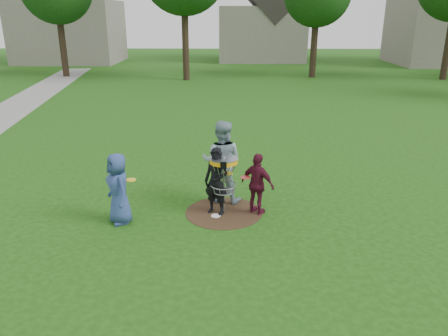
{
  "coord_description": "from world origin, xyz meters",
  "views": [
    {
      "loc": [
        0.17,
        -9.26,
        4.4
      ],
      "look_at": [
        0.0,
        0.3,
        1.0
      ],
      "focal_mm": 35.0,
      "sensor_mm": 36.0,
      "label": 1
    }
  ],
  "objects_px": {
    "player_black": "(216,182)",
    "disc_golf_basket": "(224,172)",
    "player_grey": "(222,162)",
    "player_blue": "(119,189)",
    "player_maroon": "(258,184)"
  },
  "relations": [
    {
      "from": "player_blue",
      "to": "disc_golf_basket",
      "type": "distance_m",
      "value": 2.35
    },
    {
      "from": "player_black",
      "to": "disc_golf_basket",
      "type": "relative_size",
      "value": 1.15
    },
    {
      "from": "player_maroon",
      "to": "disc_golf_basket",
      "type": "bearing_deg",
      "value": 34.5
    },
    {
      "from": "player_grey",
      "to": "player_maroon",
      "type": "height_order",
      "value": "player_grey"
    },
    {
      "from": "player_maroon",
      "to": "disc_golf_basket",
      "type": "distance_m",
      "value": 0.83
    },
    {
      "from": "player_black",
      "to": "player_grey",
      "type": "height_order",
      "value": "player_grey"
    },
    {
      "from": "player_grey",
      "to": "player_blue",
      "type": "bearing_deg",
      "value": 39.67
    },
    {
      "from": "player_grey",
      "to": "disc_golf_basket",
      "type": "distance_m",
      "value": 0.73
    },
    {
      "from": "player_grey",
      "to": "disc_golf_basket",
      "type": "bearing_deg",
      "value": 105.66
    },
    {
      "from": "player_black",
      "to": "player_grey",
      "type": "relative_size",
      "value": 0.78
    },
    {
      "from": "player_blue",
      "to": "player_black",
      "type": "height_order",
      "value": "player_blue"
    },
    {
      "from": "player_blue",
      "to": "disc_golf_basket",
      "type": "height_order",
      "value": "player_blue"
    },
    {
      "from": "player_black",
      "to": "player_maroon",
      "type": "relative_size",
      "value": 1.09
    },
    {
      "from": "player_blue",
      "to": "player_black",
      "type": "bearing_deg",
      "value": 69.25
    },
    {
      "from": "player_blue",
      "to": "player_black",
      "type": "xyz_separation_m",
      "value": [
        2.12,
        0.47,
        -0.01
      ]
    }
  ]
}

